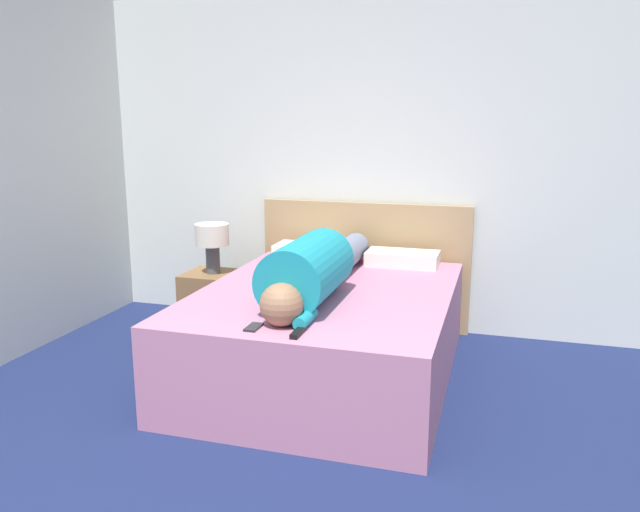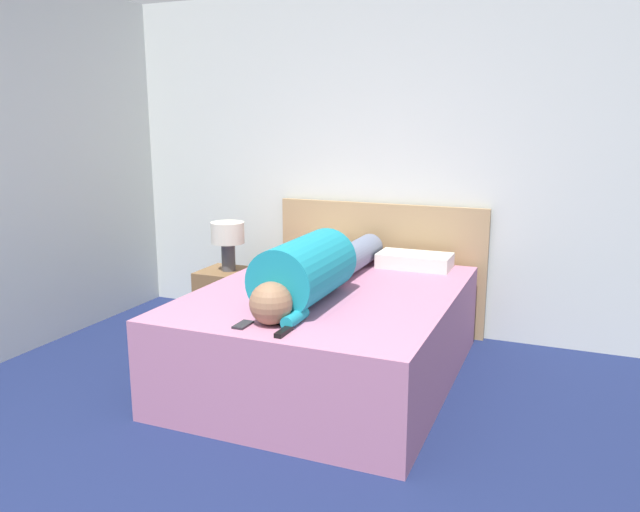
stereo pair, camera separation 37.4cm
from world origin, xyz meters
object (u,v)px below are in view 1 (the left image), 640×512
Objects in this scene: table_lamp at (212,239)px; tv_remote at (298,333)px; bed at (327,333)px; pillow_second at (403,258)px; cell_phone at (254,327)px; pillow_near_headboard at (311,252)px; person_lying at (314,270)px; nightstand at (215,302)px.

table_lamp is 2.56× the size of tv_remote.
bed is at bearing -28.73° from table_lamp.
tv_remote is (-0.26, -1.66, -0.04)m from pillow_second.
pillow_second is (0.35, 0.81, 0.34)m from bed.
cell_phone reaches higher than bed.
pillow_second is (0.70, 0.00, -0.01)m from pillow_near_headboard.
person_lying is (-0.03, -0.16, 0.46)m from bed.
table_lamp reaches higher than tv_remote.
pillow_second is at bearing 8.49° from nightstand.
person_lying is at bearing -35.65° from table_lamp.
nightstand is 1.90m from tv_remote.
nightstand is 1.50m from pillow_second.
cell_phone reaches higher than nightstand.
pillow_second is at bearing 0.00° from pillow_near_headboard.
table_lamp is 1.87m from tv_remote.
nightstand is 3.65× the size of cell_phone.
nightstand is at bearing -163.66° from pillow_near_headboard.
person_lying reaches higher than cell_phone.
tv_remote is 0.25m from cell_phone.
pillow_second is 4.03× the size of cell_phone.
pillow_second is at bearing 68.43° from person_lying.
nightstand is at bearing 129.11° from tv_remote.
table_lamp is 0.73× the size of pillow_second.
person_lying reaches higher than table_lamp.
person_lying is 0.69m from cell_phone.
table_lamp is 1.45m from pillow_second.
nightstand is 0.86m from pillow_near_headboard.
bed reaches higher than nightstand.
bed is 1.10× the size of person_lying.
person_lying reaches higher than pillow_second.
bed is 0.91m from tv_remote.
cell_phone is (-0.16, -0.82, 0.30)m from bed.
table_lamp is at bearing 123.16° from cell_phone.
nightstand is 0.26× the size of person_lying.
bed is at bearing 96.35° from tv_remote.
pillow_second is 1.71m from cell_phone.
tv_remote is at bearing -50.89° from nightstand.
cell_phone is (-0.25, 0.03, -0.01)m from tv_remote.
nightstand is at bearing 151.27° from bed.
tv_remote is (0.13, -0.70, -0.15)m from person_lying.
bed is at bearing -113.48° from pillow_second.
pillow_near_headboard is 3.68× the size of tv_remote.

